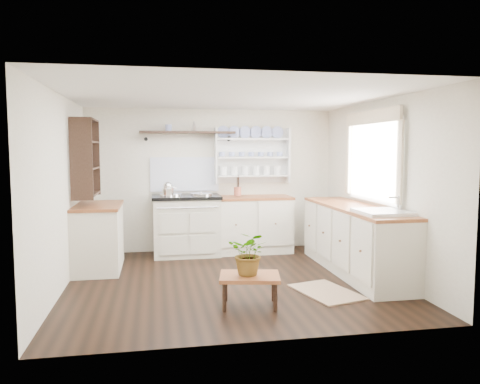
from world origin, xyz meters
The scene contains 19 objects.
floor centered at (0.00, 0.00, 0.00)m, with size 4.00×3.80×0.01m, color black.
wall_back centered at (0.00, 1.90, 1.15)m, with size 4.00×0.02×2.30m, color beige.
wall_right centered at (2.00, 0.00, 1.15)m, with size 0.02×3.80×2.30m, color beige.
wall_left centered at (-2.00, 0.00, 1.15)m, with size 0.02×3.80×2.30m, color beige.
ceiling centered at (0.00, 0.00, 2.30)m, with size 4.00×3.80×0.01m, color white.
window centered at (1.95, 0.15, 1.56)m, with size 0.08×1.55×1.22m.
aga_cooker centered at (-0.45, 1.57, 0.48)m, with size 1.05×0.73×0.97m.
back_cabinets centered at (0.60, 1.60, 0.46)m, with size 1.27×0.63×0.90m.
right_cabinets centered at (1.70, 0.10, 0.46)m, with size 0.62×2.43×0.90m.
belfast_sink centered at (1.70, -0.65, 0.80)m, with size 0.55×0.60×0.45m.
left_cabinets centered at (-1.70, 0.90, 0.46)m, with size 0.62×1.13×0.90m.
plate_rack centered at (0.65, 1.86, 1.56)m, with size 1.20×0.22×0.90m.
high_shelf centered at (-0.40, 1.78, 1.91)m, with size 1.50×0.29×0.16m.
left_shelving centered at (-1.84, 0.90, 1.55)m, with size 0.28×0.80×1.05m, color black.
kettle centered at (-0.73, 1.45, 1.04)m, with size 0.18×0.18×0.22m, color silver, non-canonical shape.
utensil_crock centered at (0.39, 1.68, 0.98)m, with size 0.12×0.12×0.14m, color #AD563F.
center_table centered at (0.04, -0.99, 0.29)m, with size 0.70×0.55×0.34m.
potted_plant centered at (0.04, -0.99, 0.57)m, with size 0.42×0.36×0.47m, color #3F7233.
floor_rug centered at (1.01, -0.69, 0.01)m, with size 0.55×0.85×0.02m, color #85644D.
Camera 1 is at (-0.92, -5.70, 1.66)m, focal length 35.00 mm.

